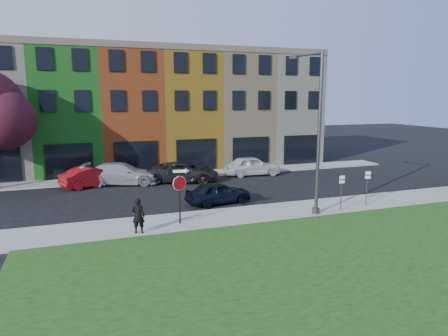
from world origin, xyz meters
name	(u,v)px	position (x,y,z in m)	size (l,w,h in m)	color
ground	(288,232)	(0.00, 0.00, 0.00)	(120.00, 120.00, 0.00)	black
sidewalk_near	(294,210)	(2.00, 3.00, 0.06)	(40.00, 3.00, 0.12)	gray
sidewalk_far	(164,176)	(-3.00, 15.00, 0.06)	(40.00, 2.40, 0.12)	gray
rowhouse_block	(155,111)	(-2.50, 21.18, 4.99)	(30.00, 10.12, 10.00)	#BAAD9A
stop_sign	(179,184)	(-4.59, 2.59, 2.13)	(1.05, 0.16, 2.81)	black
man	(138,216)	(-6.70, 1.90, 0.94)	(0.70, 0.59, 1.64)	black
sedan_near	(218,193)	(-1.46, 5.95, 0.67)	(4.14, 2.17, 1.34)	black
parked_car_red	(92,177)	(-8.45, 13.26, 0.72)	(4.61, 3.13, 1.44)	maroon
parked_car_silver	(122,174)	(-6.41, 13.31, 0.79)	(5.80, 3.44, 1.58)	#A5A5A9
parked_car_dark	(183,172)	(-1.99, 12.70, 0.75)	(5.86, 3.95, 1.49)	black
parked_car_white	(252,166)	(3.92, 13.27, 0.78)	(4.71, 2.20, 1.56)	silver
street_lamp	(316,134)	(2.68, 2.10, 4.38)	(0.83, 2.55, 8.46)	#484A4D
parking_sign_a	(341,188)	(4.28, 1.89, 1.40)	(0.32, 0.09, 2.04)	#484A4D
parking_sign_b	(367,183)	(6.36, 2.36, 1.42)	(0.31, 0.12, 2.06)	#484A4D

